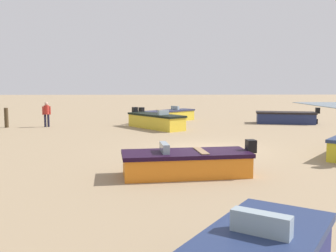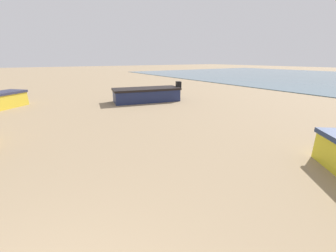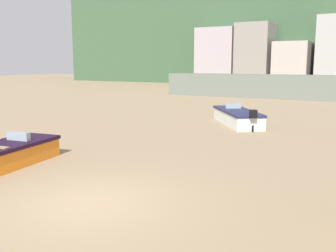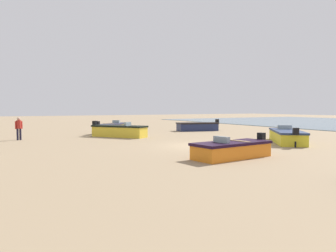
{
  "view_description": "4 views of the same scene",
  "coord_description": "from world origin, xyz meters",
  "views": [
    {
      "loc": [
        -16.09,
        2.24,
        2.82
      ],
      "look_at": [
        0.57,
        1.71,
        0.96
      ],
      "focal_mm": 41.02,
      "sensor_mm": 36.0,
      "label": 1
    },
    {
      "loc": [
        -1.04,
        -0.96,
        2.52
      ],
      "look_at": [
        2.28,
        -3.12,
        1.25
      ],
      "focal_mm": 22.49,
      "sensor_mm": 36.0,
      "label": 2
    },
    {
      "loc": [
        5.76,
        -6.8,
        3.33
      ],
      "look_at": [
        -1.27,
        6.43,
        0.84
      ],
      "focal_mm": 40.71,
      "sensor_mm": 36.0,
      "label": 3
    },
    {
      "loc": [
        -15.82,
        10.74,
        2.28
      ],
      "look_at": [
        4.6,
        -0.34,
        0.96
      ],
      "focal_mm": 34.02,
      "sensor_mm": 36.0,
      "label": 4
    }
  ],
  "objects": [
    {
      "name": "ground_plane",
      "position": [
        0.0,
        0.0,
        0.0
      ],
      "size": [
        160.0,
        160.0,
        0.0
      ],
      "primitive_type": "plane",
      "color": "#937B5D"
    },
    {
      "name": "boat_yellow_3",
      "position": [
        12.19,
        1.39,
        0.44
      ],
      "size": [
        4.21,
        4.36,
        1.17
      ],
      "rotation": [
        0.0,
        0.0,
        3.9
      ],
      "color": "gold",
      "rests_on": "ground"
    },
    {
      "name": "boat_yellow_5",
      "position": [
        7.87,
        2.25,
        0.47
      ],
      "size": [
        4.4,
        3.73,
        1.23
      ],
      "rotation": [
        0.0,
        0.0,
        2.21
      ],
      "color": "gold",
      "rests_on": "ground"
    },
    {
      "name": "boat_orange_6",
      "position": [
        -4.56,
        1.31,
        0.39
      ],
      "size": [
        1.96,
        4.24,
        1.06
      ],
      "rotation": [
        0.0,
        0.0,
        0.12
      ],
      "color": "orange",
      "rests_on": "ground"
    },
    {
      "name": "boat_navy_7",
      "position": [
        10.55,
        -6.92,
        0.42
      ],
      "size": [
        2.42,
        4.39,
        1.14
      ],
      "rotation": [
        0.0,
        0.0,
        6.06
      ],
      "color": "navy",
      "rests_on": "ground"
    },
    {
      "name": "mooring_post_near_water",
      "position": [
        8.67,
        11.81,
        0.63
      ],
      "size": [
        0.25,
        0.25,
        1.26
      ],
      "primitive_type": "cylinder",
      "color": "#41321F",
      "rests_on": "ground"
    },
    {
      "name": "beach_walker_foreground",
      "position": [
        8.93,
        9.32,
        0.95
      ],
      "size": [
        0.44,
        0.52,
        1.62
      ],
      "rotation": [
        0.0,
        0.0,
        1.96
      ],
      "color": "black",
      "rests_on": "ground"
    }
  ]
}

